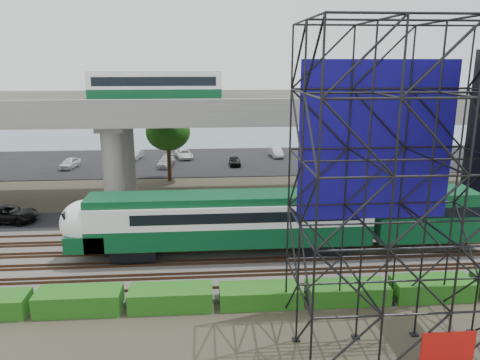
{
  "coord_description": "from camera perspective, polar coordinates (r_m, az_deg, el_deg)",
  "views": [
    {
      "loc": [
        -1.98,
        -28.01,
        13.41
      ],
      "look_at": [
        0.64,
        6.0,
        4.58
      ],
      "focal_mm": 35.0,
      "sensor_mm": 36.0,
      "label": 1
    }
  ],
  "objects": [
    {
      "name": "ground",
      "position": [
        31.12,
        -0.33,
        -11.02
      ],
      "size": [
        140.0,
        140.0,
        0.0
      ],
      "primitive_type": "plane",
      "color": "#474233",
      "rests_on": "ground"
    },
    {
      "name": "service_road",
      "position": [
        40.81,
        -1.39,
        -4.62
      ],
      "size": [
        90.0,
        5.0,
        0.08
      ],
      "primitive_type": "cube",
      "color": "black",
      "rests_on": "ground"
    },
    {
      "name": "trees",
      "position": [
        44.95,
        -7.79,
        4.33
      ],
      "size": [
        40.94,
        16.94,
        7.69
      ],
      "color": "#382314",
      "rests_on": "ground"
    },
    {
      "name": "scaffold_tower",
      "position": [
        22.68,
        18.67,
        -1.45
      ],
      "size": [
        9.36,
        6.36,
        15.0
      ],
      "color": "black",
      "rests_on": "ground"
    },
    {
      "name": "overpass",
      "position": [
        44.34,
        -2.44,
        7.76
      ],
      "size": [
        80.0,
        12.0,
        12.4
      ],
      "color": "#9E9B93",
      "rests_on": "ground"
    },
    {
      "name": "hedge_strip",
      "position": [
        27.13,
        2.52,
        -13.77
      ],
      "size": [
        34.6,
        1.8,
        1.2
      ],
      "color": "#124E12",
      "rests_on": "ground"
    },
    {
      "name": "harbor_water",
      "position": [
        85.09,
        -3.03,
        5.43
      ],
      "size": [
        140.0,
        40.0,
        0.03
      ],
      "primitive_type": "cube",
      "color": "#466474",
      "rests_on": "ground"
    },
    {
      "name": "ballast_bed",
      "position": [
        32.89,
        -0.58,
        -9.36
      ],
      "size": [
        90.0,
        12.0,
        0.2
      ],
      "primitive_type": "cube",
      "color": "slate",
      "rests_on": "ground"
    },
    {
      "name": "suv",
      "position": [
        44.04,
        -26.57,
        -3.72
      ],
      "size": [
        5.42,
        2.95,
        1.44
      ],
      "primitive_type": "imported",
      "rotation": [
        0.0,
        0.0,
        1.46
      ],
      "color": "black",
      "rests_on": "service_road"
    },
    {
      "name": "parking_lot",
      "position": [
        63.47,
        -2.52,
        2.33
      ],
      "size": [
        90.0,
        18.0,
        0.08
      ],
      "primitive_type": "cube",
      "color": "black",
      "rests_on": "ground"
    },
    {
      "name": "parked_cars",
      "position": [
        62.92,
        -1.62,
        2.85
      ],
      "size": [
        36.71,
        9.72,
        1.31
      ],
      "color": "silver",
      "rests_on": "parking_lot"
    },
    {
      "name": "rail_tracks",
      "position": [
        32.82,
        -0.58,
        -9.08
      ],
      "size": [
        90.0,
        9.52,
        0.16
      ],
      "color": "#472D1E",
      "rests_on": "ballast_bed"
    },
    {
      "name": "commuter_train",
      "position": [
        32.03,
        2.6,
        -4.7
      ],
      "size": [
        29.3,
        3.06,
        4.3
      ],
      "color": "black",
      "rests_on": "rail_tracks"
    }
  ]
}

